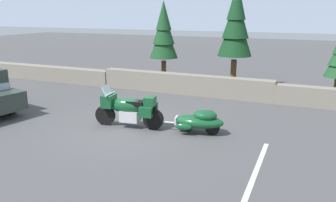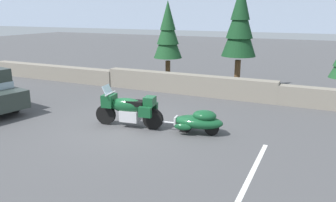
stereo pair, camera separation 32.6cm
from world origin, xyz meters
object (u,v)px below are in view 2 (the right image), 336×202
pine_tree_tall (240,23)px  car_shaped_trailer (199,121)px  pine_tree_secondary (168,33)px  touring_motorcycle (128,108)px

pine_tree_tall → car_shaped_trailer: bearing=-86.2°
car_shaped_trailer → pine_tree_tall: size_ratio=0.45×
pine_tree_secondary → car_shaped_trailer: bearing=-57.5°
touring_motorcycle → car_shaped_trailer: size_ratio=1.03×
touring_motorcycle → pine_tree_tall: size_ratio=0.47×
car_shaped_trailer → touring_motorcycle: bearing=-171.9°
car_shaped_trailer → pine_tree_secondary: (-3.97, 6.24, 2.20)m
touring_motorcycle → pine_tree_tall: bearing=74.5°
car_shaped_trailer → pine_tree_secondary: bearing=122.5°
car_shaped_trailer → pine_tree_tall: (-0.42, 6.40, 2.69)m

